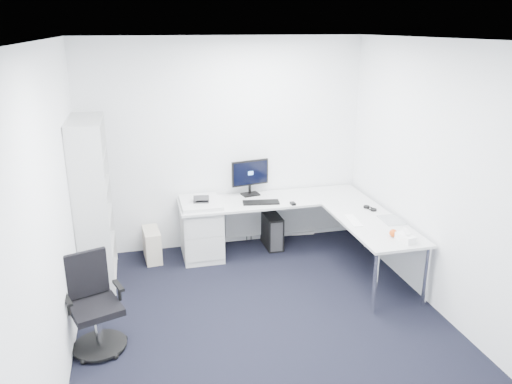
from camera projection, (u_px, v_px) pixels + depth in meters
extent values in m
plane|color=black|center=(267.00, 328.00, 4.88)|extent=(4.20, 4.20, 0.00)
plane|color=white|center=(269.00, 40.00, 4.02)|extent=(4.20, 4.20, 0.00)
cube|color=white|center=(225.00, 145.00, 6.39)|extent=(3.60, 0.02, 2.70)
cube|color=white|center=(376.00, 330.00, 2.52)|extent=(3.60, 0.02, 2.70)
cube|color=white|center=(54.00, 215.00, 4.04)|extent=(0.02, 4.20, 2.70)
cube|color=white|center=(446.00, 183.00, 4.86)|extent=(0.02, 4.20, 2.70)
cube|color=silver|center=(201.00, 229.00, 6.29)|extent=(0.49, 0.61, 0.75)
cube|color=black|center=(272.00, 231.00, 6.63)|extent=(0.21, 0.45, 0.44)
cube|color=#BCB49F|center=(152.00, 245.00, 6.25)|extent=(0.22, 0.44, 0.40)
cube|color=white|center=(302.00, 233.00, 7.06)|extent=(0.32, 0.09, 0.04)
cube|color=black|center=(261.00, 202.00, 6.21)|extent=(0.47, 0.22, 0.02)
cube|color=black|center=(293.00, 204.00, 6.17)|extent=(0.06, 0.09, 0.03)
cube|color=white|center=(353.00, 220.00, 5.65)|extent=(0.15, 0.38, 0.01)
sphere|color=#D84E13|center=(393.00, 233.00, 5.22)|extent=(0.08, 0.08, 0.08)
cube|color=white|center=(406.00, 238.00, 5.11)|extent=(0.15, 0.23, 0.07)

